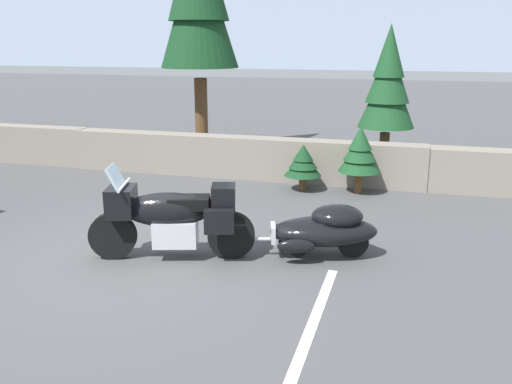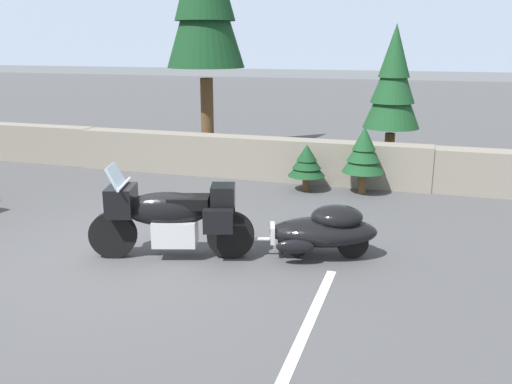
% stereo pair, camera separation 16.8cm
% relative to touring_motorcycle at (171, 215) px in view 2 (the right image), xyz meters
% --- Properties ---
extents(ground_plane, '(80.00, 80.00, 0.00)m').
position_rel_touring_motorcycle_xyz_m(ground_plane, '(-0.52, -0.14, -0.62)').
color(ground_plane, '#4C4C4F').
extents(stone_guard_wall, '(24.00, 0.61, 0.93)m').
position_rel_touring_motorcycle_xyz_m(stone_guard_wall, '(-0.10, 4.88, -0.17)').
color(stone_guard_wall, gray).
rests_on(stone_guard_wall, ground).
extents(distant_ridgeline, '(240.00, 80.00, 16.00)m').
position_rel_touring_motorcycle_xyz_m(distant_ridgeline, '(-0.52, 94.87, 7.38)').
color(distant_ridgeline, '#99A8BF').
rests_on(distant_ridgeline, ground).
extents(touring_motorcycle, '(2.25, 1.14, 1.33)m').
position_rel_touring_motorcycle_xyz_m(touring_motorcycle, '(0.00, 0.00, 0.00)').
color(touring_motorcycle, black).
rests_on(touring_motorcycle, ground).
extents(car_shaped_trailer, '(2.21, 1.11, 0.76)m').
position_rel_touring_motorcycle_xyz_m(car_shaped_trailer, '(2.04, 0.62, -0.21)').
color(car_shaped_trailer, black).
rests_on(car_shaped_trailer, ground).
extents(pine_tree_secondary, '(1.25, 1.25, 3.33)m').
position_rel_touring_motorcycle_xyz_m(pine_tree_secondary, '(2.52, 6.03, 1.46)').
color(pine_tree_secondary, brown).
rests_on(pine_tree_secondary, ground).
extents(pine_sapling_near, '(0.84, 0.84, 1.35)m').
position_rel_touring_motorcycle_xyz_m(pine_sapling_near, '(2.14, 4.23, 0.22)').
color(pine_sapling_near, brown).
rests_on(pine_sapling_near, ground).
extents(pine_sapling_farther, '(0.76, 0.76, 0.95)m').
position_rel_touring_motorcycle_xyz_m(pine_sapling_farther, '(1.03, 4.12, -0.03)').
color(pine_sapling_farther, brown).
rests_on(pine_sapling_farther, ground).
extents(parking_stripe_marker, '(0.12, 3.60, 0.01)m').
position_rel_touring_motorcycle_xyz_m(parking_stripe_marker, '(2.24, -1.64, -0.62)').
color(parking_stripe_marker, silver).
rests_on(parking_stripe_marker, ground).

